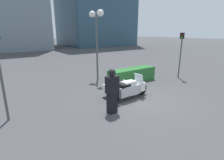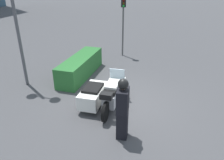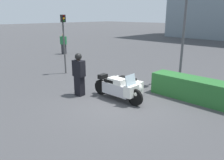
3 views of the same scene
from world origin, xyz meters
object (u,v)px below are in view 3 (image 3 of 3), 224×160
object	(u,v)px
traffic_light_far	(64,36)
pedestrian_bystander	(64,44)
officer_rider	(79,74)
twin_lamp_post	(186,7)
hedge_bush_curbside	(192,89)
police_motorcycle	(123,87)

from	to	relation	value
traffic_light_far	pedestrian_bystander	world-z (taller)	traffic_light_far
officer_rider	twin_lamp_post	xyz separation A→B (m)	(2.14, 4.68, 2.65)
officer_rider	hedge_bush_curbside	size ratio (longest dim) A/B	0.54
hedge_bush_curbside	twin_lamp_post	bearing A→B (deg)	128.91
traffic_light_far	police_motorcycle	bearing A→B (deg)	-2.12
officer_rider	pedestrian_bystander	world-z (taller)	officer_rider
twin_lamp_post	pedestrian_bystander	size ratio (longest dim) A/B	2.54
traffic_light_far	twin_lamp_post	bearing A→B (deg)	33.01
officer_rider	pedestrian_bystander	xyz separation A→B (m)	(-9.12, 5.44, -0.08)
police_motorcycle	traffic_light_far	world-z (taller)	traffic_light_far
police_motorcycle	officer_rider	world-z (taller)	officer_rider
twin_lamp_post	pedestrian_bystander	world-z (taller)	twin_lamp_post
officer_rider	hedge_bush_curbside	distance (m)	4.63
pedestrian_bystander	traffic_light_far	bearing A→B (deg)	-155.12
hedge_bush_curbside	twin_lamp_post	size ratio (longest dim) A/B	0.75
officer_rider	pedestrian_bystander	size ratio (longest dim) A/B	1.03
hedge_bush_curbside	twin_lamp_post	world-z (taller)	twin_lamp_post
hedge_bush_curbside	police_motorcycle	bearing A→B (deg)	-140.34
officer_rider	pedestrian_bystander	distance (m)	10.62
traffic_light_far	hedge_bush_curbside	bearing A→B (deg)	14.17
hedge_bush_curbside	pedestrian_bystander	bearing A→B (deg)	168.48
police_motorcycle	hedge_bush_curbside	bearing A→B (deg)	37.93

